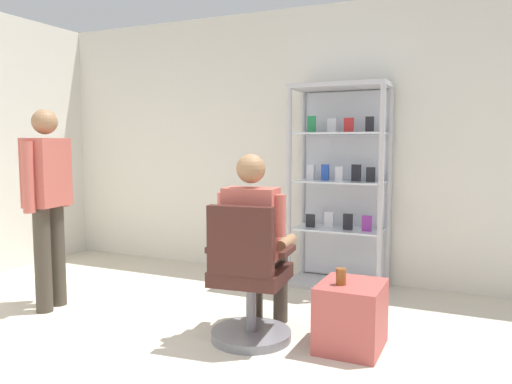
% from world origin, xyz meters
% --- Properties ---
extents(back_wall, '(6.00, 0.10, 2.70)m').
position_xyz_m(back_wall, '(0.00, 3.00, 1.35)').
color(back_wall, silver).
rests_on(back_wall, ground).
extents(display_cabinet_main, '(0.90, 0.45, 1.90)m').
position_xyz_m(display_cabinet_main, '(0.40, 2.76, 0.96)').
color(display_cabinet_main, '#B7B7BC').
rests_on(display_cabinet_main, ground).
extents(office_chair, '(0.59, 0.56, 0.96)m').
position_xyz_m(office_chair, '(0.20, 1.13, 0.39)').
color(office_chair, slate).
rests_on(office_chair, ground).
extents(seated_shopkeeper, '(0.52, 0.59, 1.29)m').
position_xyz_m(seated_shopkeeper, '(0.19, 1.30, 0.71)').
color(seated_shopkeeper, '#3F382D').
rests_on(seated_shopkeeper, ground).
extents(storage_crate, '(0.41, 0.47, 0.44)m').
position_xyz_m(storage_crate, '(0.87, 1.33, 0.22)').
color(storage_crate, '#B24C47').
rests_on(storage_crate, ground).
extents(tea_glass, '(0.07, 0.07, 0.11)m').
position_xyz_m(tea_glass, '(0.81, 1.27, 0.49)').
color(tea_glass, brown).
rests_on(tea_glass, storage_crate).
extents(standing_customer, '(0.28, 0.52, 1.63)m').
position_xyz_m(standing_customer, '(-1.58, 1.10, 0.93)').
color(standing_customer, '#3F382D').
rests_on(standing_customer, ground).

